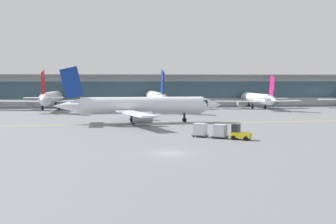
{
  "coord_description": "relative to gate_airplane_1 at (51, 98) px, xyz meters",
  "views": [
    {
      "loc": [
        -5.06,
        -45.72,
        8.14
      ],
      "look_at": [
        1.95,
        20.07,
        3.0
      ],
      "focal_mm": 45.02,
      "sensor_mm": 36.0,
      "label": 1
    }
  ],
  "objects": [
    {
      "name": "gate_airplane_1",
      "position": [
        0.0,
        0.0,
        0.0
      ],
      "size": [
        29.44,
        31.59,
        10.48
      ],
      "rotation": [
        0.0,
        0.0,
        1.59
      ],
      "color": "white",
      "rests_on": "ground_plane"
    },
    {
      "name": "terminal_concourse",
      "position": [
        24.33,
        16.11,
        1.77
      ],
      "size": [
        187.59,
        11.0,
        9.6
      ],
      "color": "#B2B7BC",
      "rests_on": "ground_plane"
    },
    {
      "name": "gate_airplane_3",
      "position": [
        56.81,
        -1.08,
        -0.4
      ],
      "size": [
        25.68,
        27.58,
        9.15
      ],
      "rotation": [
        0.0,
        0.0,
        1.6
      ],
      "color": "white",
      "rests_on": "ground_plane"
    },
    {
      "name": "baggage_tug",
      "position": [
        34.89,
        -60.85,
        -2.25
      ],
      "size": [
        2.94,
        2.63,
        2.1
      ],
      "rotation": [
        0.0,
        0.0,
        -0.59
      ],
      "color": "yellow",
      "rests_on": "ground_plane"
    },
    {
      "name": "gate_airplane_2",
      "position": [
        28.03,
        -3.07,
        -0.01
      ],
      "size": [
        29.28,
        31.51,
        10.44
      ],
      "rotation": [
        0.0,
        0.0,
        1.62
      ],
      "color": "silver",
      "rests_on": "ground_plane"
    },
    {
      "name": "taxiway_centreline_stripe",
      "position": [
        22.86,
        -39.11,
        -3.14
      ],
      "size": [
        109.93,
        4.78,
        0.01
      ],
      "primitive_type": "cube",
      "rotation": [
        0.0,
        0.0,
        0.04
      ],
      "color": "yellow",
      "rests_on": "ground_plane"
    },
    {
      "name": "cargo_dolly_lead",
      "position": [
        32.58,
        -59.29,
        -2.09
      ],
      "size": [
        2.64,
        2.5,
        1.94
      ],
      "rotation": [
        0.0,
        0.0,
        -0.59
      ],
      "color": "#595B60",
      "rests_on": "ground_plane"
    },
    {
      "name": "cargo_dolly_trailing",
      "position": [
        30.08,
        -57.62,
        -2.09
      ],
      "size": [
        2.64,
        2.5,
        1.94
      ],
      "rotation": [
        0.0,
        0.0,
        -0.59
      ],
      "color": "#595B60",
      "rests_on": "ground_plane"
    },
    {
      "name": "taxiing_regional_jet",
      "position": [
        22.45,
        -37.13,
        0.02
      ],
      "size": [
        31.85,
        29.62,
        10.56
      ],
      "rotation": [
        0.0,
        0.0,
        0.04
      ],
      "color": "silver",
      "rests_on": "ground_plane"
    },
    {
      "name": "ground_plane",
      "position": [
        24.33,
        -70.24,
        -3.14
      ],
      "size": [
        400.0,
        400.0,
        0.0
      ],
      "primitive_type": "plane",
      "color": "slate"
    }
  ]
}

